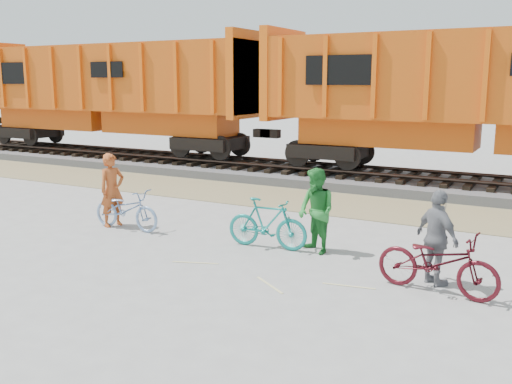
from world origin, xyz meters
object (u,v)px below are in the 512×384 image
Objects in this scene: hopper_car_left at (109,91)px; bicycle_blue at (126,209)px; bicycle_teal at (267,223)px; person_woman at (437,238)px; person_solo at (112,190)px; person_man at (316,211)px; hopper_car_center at (491,95)px; bicycle_maroon at (437,262)px.

hopper_car_left reaches higher than bicycle_blue.
person_woman is (3.51, -0.55, 0.30)m from bicycle_teal.
person_solo reaches higher than person_woman.
person_man reaches higher than bicycle_blue.
hopper_car_center is (15.00, 0.00, 0.00)m from hopper_car_left.
bicycle_blue is 4.62m from person_man.
bicycle_teal is at bearing 29.84° from person_woman.
bicycle_blue is 1.11× the size of person_woman.
person_solo is 5.10m from person_man.
person_solo is at bearing -47.28° from hopper_car_left.
person_solo is at bearing 87.02° from bicycle_teal.
person_woman is at bearing 21.19° from bicycle_maroon.
hopper_car_center is 8.16× the size of person_man.
person_solo is at bearing -130.94° from hopper_car_center.
bicycle_maroon is at bearing -79.89° from person_solo.
bicycle_teal is at bearing -136.84° from person_man.
hopper_car_left is 8.54× the size of person_woman.
hopper_car_center is 7.68× the size of bicycle_blue.
person_man is at bearing -70.14° from person_solo.
hopper_car_left reaches higher than person_man.
bicycle_teal is at bearing -72.06° from person_solo.
hopper_car_center is at bearing 9.80° from bicycle_maroon.
bicycle_maroon reaches higher than bicycle_blue.
bicycle_blue is at bearing -128.60° from hopper_car_center.
bicycle_maroon is 1.14× the size of person_solo.
hopper_car_left is 14.63m from bicycle_teal.
hopper_car_left and hopper_car_center have the same top height.
person_woman is (7.59, -0.44, -0.05)m from person_solo.
hopper_car_center is at bearing 0.00° from hopper_car_left.
person_solo is 1.06× the size of person_woman.
hopper_car_center is 8.62m from person_man.
bicycle_maroon is (0.43, -9.21, -2.48)m from hopper_car_center.
bicycle_teal is 1.00× the size of person_solo.
bicycle_maroon is (7.19, -0.74, 0.05)m from bicycle_blue.
person_man is at bearing -32.16° from hopper_car_left.
bicycle_maroon is at bearing -87.36° from hopper_car_center.
bicycle_maroon is 7.74m from person_solo.
hopper_car_left is 11.60m from person_solo.
hopper_car_left is at bearing 66.31° from bicycle_maroon.
person_solo is at bearing -144.59° from person_man.
bicycle_blue is (-6.77, -8.48, -2.53)m from hopper_car_center.
bicycle_teal is at bearing 82.37° from bicycle_maroon.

